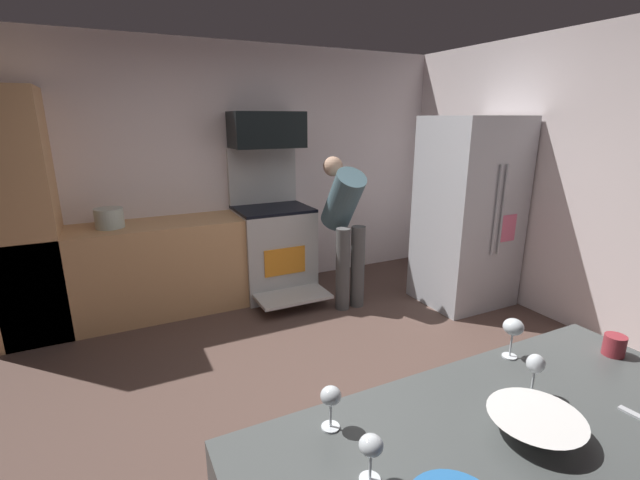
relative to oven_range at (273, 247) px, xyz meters
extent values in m
cube|color=brown|center=(-0.34, -1.97, -0.52)|extent=(5.20, 4.80, 0.02)
cube|color=silver|center=(-0.34, 0.37, 0.79)|extent=(5.20, 0.12, 2.60)
cube|color=silver|center=(2.20, -1.97, 0.79)|extent=(0.12, 4.80, 2.60)
cube|color=tan|center=(-1.24, 0.01, -0.06)|extent=(2.40, 0.60, 0.90)
cube|color=tan|center=(-2.24, 0.01, 0.54)|extent=(0.60, 0.60, 2.10)
cube|color=beige|center=(0.00, -0.01, -0.05)|extent=(0.76, 0.64, 0.92)
cube|color=black|center=(0.00, -0.01, 0.42)|extent=(0.76, 0.64, 0.03)
cube|color=beige|center=(0.00, 0.28, 0.74)|extent=(0.76, 0.06, 0.61)
cube|color=orange|center=(0.00, -0.33, -0.06)|extent=(0.44, 0.01, 0.28)
cube|color=beige|center=(0.00, -0.52, -0.37)|extent=(0.72, 0.39, 0.03)
cube|color=black|center=(0.00, 0.09, 1.23)|extent=(0.74, 0.38, 0.36)
cube|color=#B7B9C0|center=(1.69, -1.08, 0.43)|extent=(0.85, 0.74, 1.88)
cylinder|color=#B7B9C0|center=(1.65, -1.46, 0.52)|extent=(0.02, 0.02, 0.84)
cylinder|color=#B7B9C0|center=(1.73, -1.46, 0.52)|extent=(0.02, 0.02, 0.84)
cube|color=#E9688B|center=(1.85, -1.45, 0.33)|extent=(0.20, 0.01, 0.26)
cylinder|color=#4D4D4D|center=(0.46, -0.72, -0.10)|extent=(0.14, 0.14, 0.83)
cylinder|color=#4D4D4D|center=(0.63, -0.72, -0.10)|extent=(0.14, 0.14, 0.83)
cylinder|color=#445F69|center=(0.54, -0.55, 0.57)|extent=(0.30, 0.58, 0.66)
sphere|color=tan|center=(0.54, -0.34, 0.87)|extent=(0.20, 0.20, 0.20)
cone|color=silver|center=(-0.42, -3.50, 0.42)|extent=(0.29, 0.29, 0.07)
cylinder|color=silver|center=(-0.97, -3.19, 0.39)|extent=(0.06, 0.06, 0.01)
cylinder|color=silver|center=(-0.97, -3.19, 0.43)|extent=(0.01, 0.01, 0.08)
ellipsoid|color=silver|center=(-0.97, -3.19, 0.51)|extent=(0.07, 0.07, 0.06)
cylinder|color=silver|center=(-0.11, -3.14, 0.39)|extent=(0.06, 0.06, 0.01)
cylinder|color=silver|center=(-0.11, -3.14, 0.44)|extent=(0.01, 0.01, 0.10)
ellipsoid|color=silver|center=(-0.11, -3.14, 0.53)|extent=(0.08, 0.08, 0.07)
cylinder|color=silver|center=(-0.25, -3.36, 0.39)|extent=(0.06, 0.06, 0.01)
cylinder|color=silver|center=(-0.25, -3.36, 0.44)|extent=(0.01, 0.01, 0.09)
ellipsoid|color=silver|center=(-0.25, -3.36, 0.52)|extent=(0.06, 0.06, 0.07)
cylinder|color=silver|center=(-0.97, -3.42, 0.39)|extent=(0.06, 0.06, 0.01)
cylinder|color=silver|center=(-0.97, -3.42, 0.43)|extent=(0.01, 0.01, 0.08)
ellipsoid|color=silver|center=(-0.97, -3.42, 0.50)|extent=(0.07, 0.07, 0.06)
cylinder|color=#9E2E37|center=(0.30, -3.32, 0.43)|extent=(0.09, 0.09, 0.09)
cylinder|color=#B5C4B8|center=(-1.55, 0.01, 0.48)|extent=(0.25, 0.25, 0.18)
camera|label=1|loc=(-1.52, -4.22, 1.35)|focal=24.19mm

